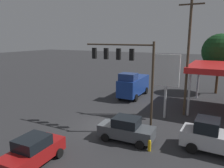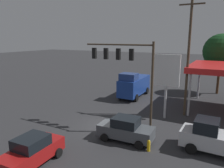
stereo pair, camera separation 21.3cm
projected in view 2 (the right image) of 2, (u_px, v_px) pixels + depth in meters
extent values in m
plane|color=#2D2D30|center=(102.00, 125.00, 20.58)|extent=(200.00, 200.00, 0.00)
cylinder|color=#473828|center=(152.00, 89.00, 18.22)|extent=(0.20, 0.20, 7.79)
cylinder|color=#473828|center=(118.00, 45.00, 18.96)|extent=(6.40, 0.14, 0.14)
cube|color=black|center=(131.00, 55.00, 18.53)|extent=(0.36, 0.28, 1.00)
sphere|color=#360505|center=(132.00, 51.00, 18.62)|extent=(0.22, 0.22, 0.22)
sphere|color=yellow|center=(132.00, 55.00, 18.69)|extent=(0.22, 0.22, 0.22)
sphere|color=black|center=(132.00, 58.00, 18.75)|extent=(0.22, 0.22, 0.22)
cube|color=black|center=(118.00, 54.00, 19.11)|extent=(0.36, 0.28, 1.00)
sphere|color=#360505|center=(119.00, 51.00, 19.20)|extent=(0.22, 0.22, 0.22)
sphere|color=yellow|center=(119.00, 54.00, 19.26)|extent=(0.22, 0.22, 0.22)
sphere|color=black|center=(119.00, 57.00, 19.33)|extent=(0.22, 0.22, 0.22)
cube|color=black|center=(106.00, 54.00, 19.68)|extent=(0.36, 0.28, 1.00)
sphere|color=#360505|center=(107.00, 50.00, 19.78)|extent=(0.22, 0.22, 0.22)
sphere|color=yellow|center=(107.00, 54.00, 19.84)|extent=(0.22, 0.22, 0.22)
sphere|color=black|center=(107.00, 57.00, 19.91)|extent=(0.22, 0.22, 0.22)
cube|color=black|center=(94.00, 53.00, 20.26)|extent=(0.36, 0.28, 1.00)
sphere|color=#360505|center=(95.00, 50.00, 20.36)|extent=(0.22, 0.22, 0.22)
sphere|color=yellow|center=(95.00, 53.00, 20.42)|extent=(0.22, 0.22, 0.22)
sphere|color=black|center=(95.00, 56.00, 20.48)|extent=(0.22, 0.22, 0.22)
cylinder|color=#473828|center=(188.00, 59.00, 22.06)|extent=(0.26, 0.26, 11.85)
cube|color=#473828|center=(192.00, 4.00, 20.95)|extent=(2.40, 0.14, 0.14)
cylinder|color=#B7B7BC|center=(199.00, 82.00, 29.21)|extent=(0.24, 0.24, 4.54)
cylinder|color=#B7B7BC|center=(189.00, 95.00, 22.66)|extent=(0.24, 0.24, 4.54)
cylinder|color=#B7B7BC|center=(166.00, 87.00, 21.79)|extent=(0.24, 0.24, 6.50)
cube|color=white|center=(167.00, 70.00, 21.45)|extent=(2.53, 0.24, 3.15)
cube|color=black|center=(167.00, 70.00, 21.56)|extent=(1.77, 0.04, 1.10)
cube|color=navy|center=(134.00, 85.00, 30.31)|extent=(2.47, 6.86, 2.20)
cube|color=navy|center=(129.00, 77.00, 28.15)|extent=(2.16, 1.85, 0.90)
cylinder|color=black|center=(137.00, 98.00, 28.09)|extent=(0.24, 0.97, 0.96)
cylinder|color=black|center=(120.00, 96.00, 29.13)|extent=(0.24, 0.97, 0.96)
cylinder|color=black|center=(147.00, 91.00, 31.95)|extent=(0.24, 0.97, 0.96)
cylinder|color=black|center=(132.00, 89.00, 32.98)|extent=(0.24, 0.97, 0.96)
cube|color=maroon|center=(32.00, 154.00, 14.04)|extent=(1.96, 4.46, 0.90)
cube|color=black|center=(31.00, 142.00, 13.87)|extent=(1.73, 2.06, 0.70)
cylinder|color=black|center=(4.00, 168.00, 13.27)|extent=(0.24, 0.67, 0.66)
cylinder|color=black|center=(58.00, 153.00, 14.99)|extent=(0.24, 0.67, 0.66)
cylinder|color=black|center=(38.00, 147.00, 15.78)|extent=(0.24, 0.67, 0.66)
cube|color=#474C51|center=(126.00, 131.00, 17.40)|extent=(4.48, 2.01, 0.90)
cube|color=black|center=(126.00, 122.00, 17.23)|extent=(2.08, 1.75, 0.70)
cylinder|color=black|center=(105.00, 138.00, 17.28)|extent=(0.67, 0.25, 0.66)
cylinder|color=black|center=(114.00, 129.00, 18.91)|extent=(0.67, 0.25, 0.66)
cylinder|color=black|center=(139.00, 145.00, 16.08)|extent=(0.67, 0.25, 0.66)
cylinder|color=black|center=(146.00, 135.00, 17.70)|extent=(0.67, 0.25, 0.66)
cube|color=silver|center=(219.00, 141.00, 15.33)|extent=(5.26, 2.15, 1.10)
cube|color=black|center=(207.00, 125.00, 15.57)|extent=(1.65, 1.88, 0.90)
cylinder|color=black|center=(191.00, 149.00, 15.41)|extent=(0.81, 0.24, 0.80)
cylinder|color=black|center=(196.00, 138.00, 17.14)|extent=(0.81, 0.24, 0.80)
cylinder|color=#4C331E|center=(218.00, 79.00, 31.78)|extent=(0.36, 0.36, 4.44)
sphere|color=#143D19|center=(221.00, 51.00, 30.95)|extent=(4.99, 4.99, 4.99)
cylinder|color=gold|center=(149.00, 147.00, 15.81)|extent=(0.24, 0.24, 0.70)
sphere|color=gold|center=(149.00, 141.00, 15.72)|extent=(0.22, 0.22, 0.22)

